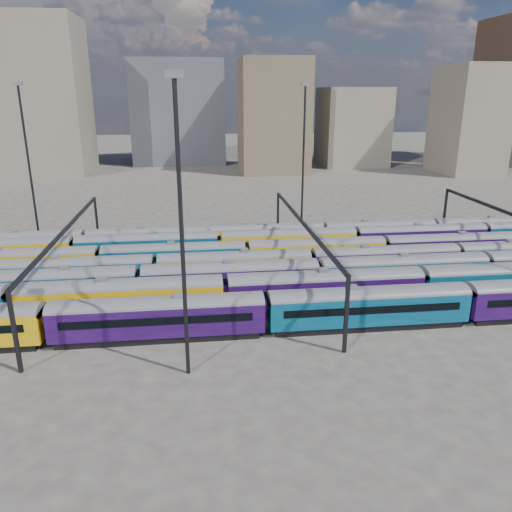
{
  "coord_description": "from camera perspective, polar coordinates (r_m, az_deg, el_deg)",
  "views": [
    {
      "loc": [
        -3.7,
        -61.76,
        23.99
      ],
      "look_at": [
        4.01,
        1.68,
        3.0
      ],
      "focal_mm": 35.0,
      "sensor_mm": 36.0,
      "label": 1
    }
  ],
  "objects": [
    {
      "name": "mast_2",
      "position": [
        41.03,
        -8.55,
        3.84
      ],
      "size": [
        1.4,
        0.5,
        25.6
      ],
      "color": "black",
      "rests_on": "ground"
    },
    {
      "name": "mast_3",
      "position": [
        88.35,
        5.45,
        11.59
      ],
      "size": [
        1.4,
        0.5,
        25.6
      ],
      "color": "black",
      "rests_on": "ground"
    },
    {
      "name": "rake_3",
      "position": [
        65.51,
        -2.44,
        -0.85
      ],
      "size": [
        102.13,
        2.99,
        5.04
      ],
      "color": "black",
      "rests_on": "ground"
    },
    {
      "name": "rake_0",
      "position": [
        51.5,
        -11.1,
        -6.44
      ],
      "size": [
        152.96,
        3.19,
        5.39
      ],
      "color": "black",
      "rests_on": "ground"
    },
    {
      "name": "rake_2",
      "position": [
        63.21,
        -23.09,
        -2.91
      ],
      "size": [
        152.37,
        3.18,
        5.37
      ],
      "color": "black",
      "rests_on": "ground"
    },
    {
      "name": "rake_5",
      "position": [
        74.92,
        -4.23,
        1.63
      ],
      "size": [
        125.82,
        3.07,
        5.17
      ],
      "color": "black",
      "rests_on": "ground"
    },
    {
      "name": "mast_1",
      "position": [
        88.36,
        -24.6,
        10.06
      ],
      "size": [
        1.4,
        0.5,
        25.6
      ],
      "color": "black",
      "rests_on": "ground"
    },
    {
      "name": "gantry_1",
      "position": [
        66.15,
        -20.94,
        1.88
      ],
      "size": [
        0.35,
        40.35,
        8.03
      ],
      "color": "black",
      "rests_on": "ground"
    },
    {
      "name": "skyline",
      "position": [
        199.56,
        27.03,
        15.39
      ],
      "size": [
        399.22,
        60.48,
        50.03
      ],
      "color": "#665B4C",
      "rests_on": "ground"
    },
    {
      "name": "rake_4",
      "position": [
        71.38,
        -17.46,
        -0.12
      ],
      "size": [
        120.74,
        2.95,
        4.95
      ],
      "color": "black",
      "rests_on": "ground"
    },
    {
      "name": "rake_6",
      "position": [
        79.75,
        -5.53,
        2.41
      ],
      "size": [
        112.91,
        2.76,
        4.63
      ],
      "color": "black",
      "rests_on": "ground"
    },
    {
      "name": "gantry_2",
      "position": [
        65.56,
        5.39,
        2.89
      ],
      "size": [
        0.35,
        40.35,
        8.03
      ],
      "color": "black",
      "rests_on": "ground"
    },
    {
      "name": "rake_1",
      "position": [
        55.94,
        -3.54,
        -3.94
      ],
      "size": [
        136.84,
        3.33,
        5.63
      ],
      "color": "black",
      "rests_on": "ground"
    },
    {
      "name": "ground",
      "position": [
        66.36,
        -3.27,
        -3.04
      ],
      "size": [
        500.0,
        500.0,
        0.0
      ],
      "primitive_type": "plane",
      "color": "#403B36",
      "rests_on": "ground"
    }
  ]
}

